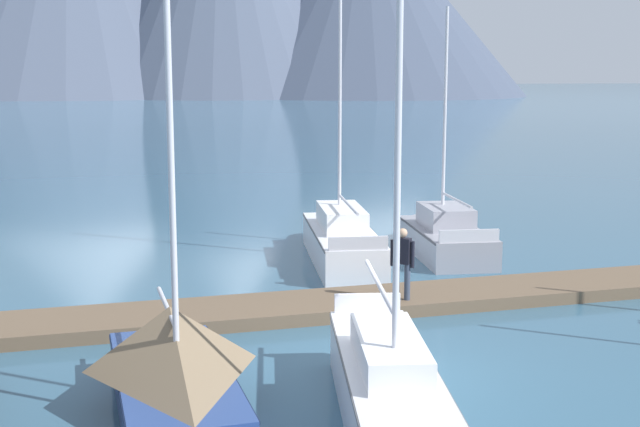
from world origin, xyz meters
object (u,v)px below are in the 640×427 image
at_px(sailboat_mid_dock_starboard, 392,398).
at_px(sailboat_far_berth, 339,237).
at_px(sailboat_outer_slip, 442,234).
at_px(person_on_dock, 402,259).
at_px(sailboat_mid_dock_port, 175,371).

height_order(sailboat_mid_dock_starboard, sailboat_far_berth, sailboat_far_berth).
distance_m(sailboat_far_berth, sailboat_outer_slip, 3.29).
distance_m(sailboat_outer_slip, person_on_dock, 6.87).
bearing_deg(sailboat_far_berth, person_on_dock, -89.66).
xyz_separation_m(sailboat_outer_slip, person_on_dock, (-3.25, -6.02, 0.67)).
distance_m(sailboat_mid_dock_port, sailboat_far_berth, 12.42).
bearing_deg(sailboat_mid_dock_starboard, sailboat_far_berth, 79.73).
relative_size(sailboat_mid_dock_port, person_on_dock, 4.70).
height_order(sailboat_far_berth, person_on_dock, sailboat_far_berth).
relative_size(sailboat_mid_dock_starboard, person_on_dock, 5.03).
bearing_deg(sailboat_outer_slip, sailboat_mid_dock_port, -128.03).
bearing_deg(sailboat_far_berth, sailboat_outer_slip, 1.01).
distance_m(sailboat_far_berth, person_on_dock, 5.99).
height_order(sailboat_mid_dock_starboard, person_on_dock, sailboat_mid_dock_starboard).
height_order(sailboat_far_berth, sailboat_outer_slip, sailboat_far_berth).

